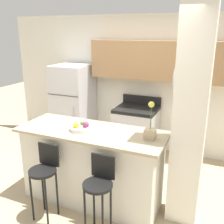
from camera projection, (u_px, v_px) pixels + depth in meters
ground_plane at (93, 199)px, 3.67m from camera, size 14.00×14.00×0.00m
wall_back at (146, 76)px, 4.84m from camera, size 5.60×0.38×2.55m
pillar_right at (190, 121)px, 2.97m from camera, size 0.38×0.32×2.55m
counter_bar at (92, 166)px, 3.52m from camera, size 1.94×0.75×1.03m
refrigerator at (73, 106)px, 5.27m from camera, size 0.70×0.73×1.63m
stove_range at (136, 131)px, 4.91m from camera, size 0.75×0.65×1.07m
bar_stool_left at (45, 172)px, 3.17m from camera, size 0.33×0.33×0.95m
bar_stool_right at (99, 185)px, 2.89m from camera, size 0.33×0.33×0.95m
orchid_vase at (150, 130)px, 3.06m from camera, size 0.13×0.13×0.46m
fruit_bowl at (81, 127)px, 3.36m from camera, size 0.29×0.29×0.12m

